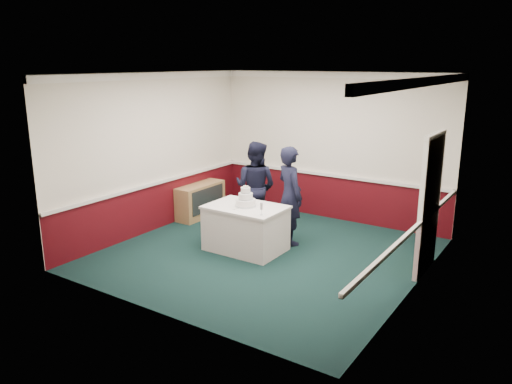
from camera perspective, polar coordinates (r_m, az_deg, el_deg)
The scene contains 9 objects.
ground at distance 8.58m, azimuth 1.01°, elevation -7.09°, with size 5.00×5.00×0.00m, color #132E2F.
room_shell at distance 8.54m, azimuth 3.73°, elevation 6.47°, with size 5.00×5.00×3.00m.
sideboard at distance 10.56m, azimuth -6.35°, elevation -0.97°, with size 0.41×1.20×0.70m.
cake_table at distance 8.63m, azimuth -1.18°, elevation -4.11°, with size 1.32×0.92×0.79m.
wedding_cake at distance 8.48m, azimuth -1.19°, elevation -0.92°, with size 0.35×0.35×0.36m.
cake_knife at distance 8.37m, azimuth -2.14°, elevation -1.90°, with size 0.01×0.22×0.01m, color silver.
champagne_flute at distance 7.99m, azimuth 0.62°, elevation -1.71°, with size 0.05×0.05×0.21m.
person_man at distance 9.49m, azimuth -0.07°, elevation 0.60°, with size 0.85×0.66×1.74m, color black.
person_woman at distance 8.85m, azimuth 3.89°, elevation -0.41°, with size 0.64×0.42×1.77m, color black.
Camera 1 is at (4.26, -6.73, 3.18)m, focal length 35.00 mm.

